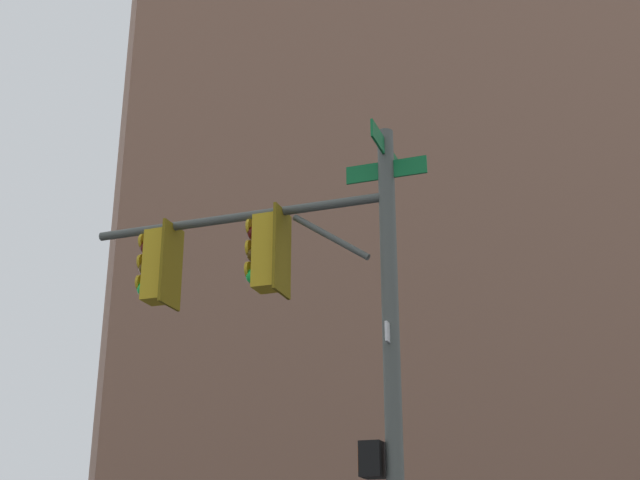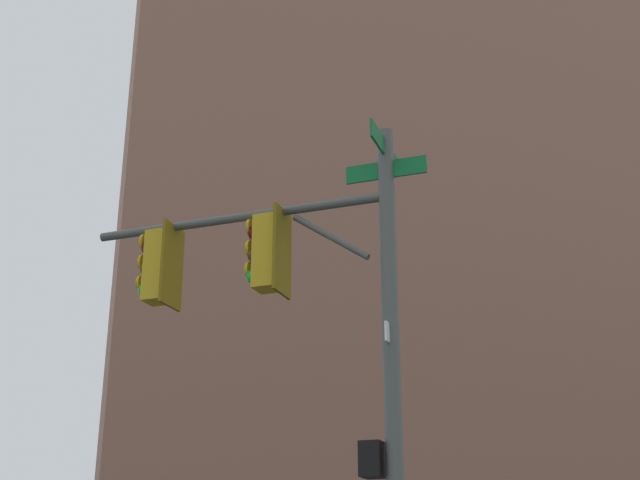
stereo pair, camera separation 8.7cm
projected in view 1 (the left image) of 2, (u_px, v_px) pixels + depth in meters
signal_pole_assembly at (292, 312)px, 11.02m from camera, size 3.94×2.95×6.92m
building_brick_nearside at (410, 73)px, 42.55m from camera, size 26.55×21.39×48.53m
building_brick_midblock at (404, 293)px, 57.88m from camera, size 17.50×15.61×37.74m
building_glass_tower at (275, 213)px, 67.76m from camera, size 23.01×23.57×55.27m
building_brick_farside at (585, 158)px, 56.80m from camera, size 19.14×14.38×53.43m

